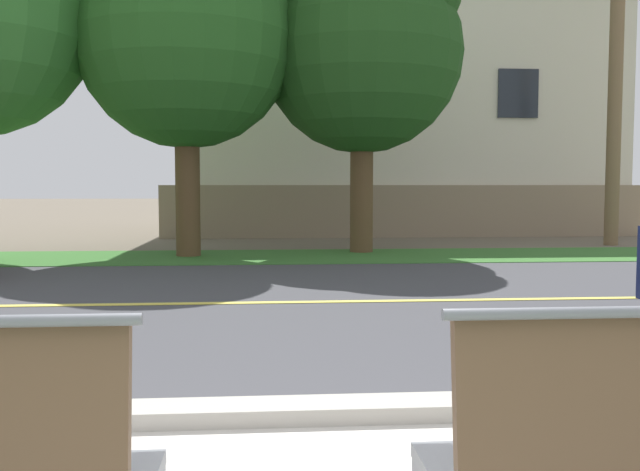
# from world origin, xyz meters

# --- Properties ---
(ground_plane) EXTENTS (140.00, 140.00, 0.00)m
(ground_plane) POSITION_xyz_m (0.00, 8.00, 0.00)
(ground_plane) COLOR #665B4C
(curb_edge) EXTENTS (44.00, 0.30, 0.11)m
(curb_edge) POSITION_xyz_m (0.00, 2.35, 0.06)
(curb_edge) COLOR #ADA89E
(curb_edge) RESTS_ON ground_plane
(street_asphalt) EXTENTS (52.00, 8.00, 0.01)m
(street_asphalt) POSITION_xyz_m (0.00, 6.50, 0.00)
(street_asphalt) COLOR #424247
(street_asphalt) RESTS_ON ground_plane
(road_centre_line) EXTENTS (48.00, 0.14, 0.01)m
(road_centre_line) POSITION_xyz_m (0.00, 6.50, 0.01)
(road_centre_line) COLOR #E0CC4C
(road_centre_line) RESTS_ON ground_plane
(far_verge_grass) EXTENTS (48.00, 2.80, 0.02)m
(far_verge_grass) POSITION_xyz_m (0.00, 11.90, 0.01)
(far_verge_grass) COLOR #38702D
(far_verge_grass) RESTS_ON ground_plane
(shade_tree_left) EXTENTS (4.19, 4.19, 6.91)m
(shade_tree_left) POSITION_xyz_m (-1.44, 12.06, 4.49)
(shade_tree_left) COLOR brown
(shade_tree_left) RESTS_ON ground_plane
(shade_tree_centre) EXTENTS (4.08, 4.08, 6.73)m
(shade_tree_centre) POSITION_xyz_m (2.03, 12.61, 4.37)
(shade_tree_centre) COLOR brown
(shade_tree_centre) RESTS_ON ground_plane
(garden_wall) EXTENTS (13.00, 0.36, 1.40)m
(garden_wall) POSITION_xyz_m (3.67, 16.94, 0.70)
(garden_wall) COLOR gray
(garden_wall) RESTS_ON ground_plane
(house_across_street) EXTENTS (12.88, 6.91, 7.62)m
(house_across_street) POSITION_xyz_m (4.04, 20.14, 3.85)
(house_across_street) COLOR beige
(house_across_street) RESTS_ON ground_plane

